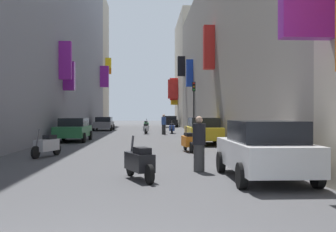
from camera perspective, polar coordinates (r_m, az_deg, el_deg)
The scene contains 20 objects.
ground_plane at distance 34.09m, azimuth -4.22°, elevation -2.56°, with size 140.00×140.00×0.00m, color #424244.
building_left_mid_a at distance 36.60m, azimuth -17.24°, elevation 14.40°, with size 7.05×42.00×21.25m.
building_left_mid_b at distance 60.79m, azimuth -11.22°, elevation 7.13°, with size 6.79×8.66×17.88m.
building_right_mid_a at distance 31.13m, azimuth 10.62°, elevation 8.24°, with size 6.82×39.38×12.00m.
building_right_mid_b at distance 57.58m, azimuth 4.37°, elevation 5.86°, with size 7.39×14.35×14.59m.
parked_car_grey at distance 43.40m, azimuth -8.70°, elevation -0.98°, with size 1.93×4.29×1.38m.
parked_car_black at distance 53.60m, azimuth 0.27°, elevation -0.71°, with size 1.92×3.92×1.43m.
parked_car_white at distance 11.11m, azimuth 12.89°, elevation -4.38°, with size 1.93×4.07×1.52m.
parked_car_yellow at distance 23.43m, azimuth 4.80°, elevation -1.95°, with size 1.90×4.02×1.48m.
parked_car_green at distance 26.64m, azimuth -12.71°, elevation -1.73°, with size 1.90×4.27×1.43m.
scooter_green at distance 49.48m, azimuth -2.98°, elevation -1.13°, with size 0.57×1.98×1.13m.
scooter_black at distance 10.88m, azimuth -3.89°, elevation -6.23°, with size 0.83×1.91×1.13m.
scooter_white at distance 35.58m, azimuth -3.00°, elevation -1.69°, with size 0.53×1.90×1.13m.
scooter_orange at distance 18.94m, azimuth 2.76°, elevation -3.44°, with size 0.55×1.98×1.13m.
scooter_silver at distance 17.25m, azimuth -16.11°, elevation -3.82°, with size 0.81×1.92×1.13m.
scooter_blue at distance 36.35m, azimuth 0.55°, elevation -1.65°, with size 0.56×1.96×1.13m.
pedestrian_crossing at distance 12.39m, azimuth 4.24°, elevation -3.82°, with size 0.52×0.52×1.63m.
pedestrian_near_left at distance 34.40m, azimuth -0.58°, elevation -1.16°, with size 0.47×0.47×1.66m.
pedestrian_near_right at distance 40.30m, azimuth -0.60°, elevation -1.02°, with size 0.42×0.42×1.56m.
traffic_light_near_corner at distance 34.32m, azimuth 3.52°, elevation 2.34°, with size 0.26×0.34×4.29m.
Camera 1 is at (0.85, -4.04, 1.70)m, focal length 44.95 mm.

